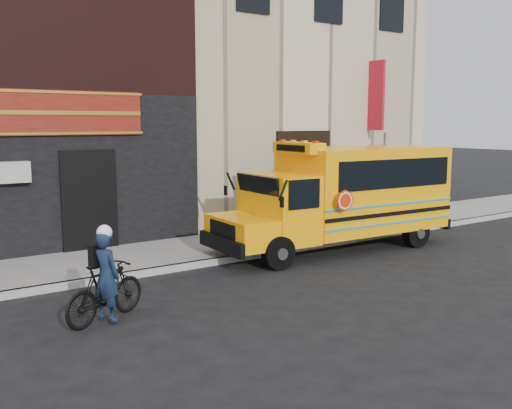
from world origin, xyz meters
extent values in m
plane|color=black|center=(0.00, 0.00, 0.00)|extent=(120.00, 120.00, 0.00)
cube|color=#9A9A94|center=(0.00, 2.60, 0.07)|extent=(40.00, 0.20, 0.15)
cube|color=slate|center=(0.00, 4.10, 0.07)|extent=(40.00, 3.00, 0.15)
cube|color=beige|center=(0.00, 10.50, 6.15)|extent=(20.00, 10.00, 12.00)
cube|color=black|center=(-5.00, 5.55, 2.15)|extent=(10.00, 0.30, 4.00)
cube|color=black|center=(-5.00, 5.55, 5.65)|extent=(10.00, 0.28, 3.00)
cube|color=#52140B|center=(-5.00, 5.38, 3.65)|extent=(6.50, 0.12, 1.10)
cube|color=black|center=(-3.20, 5.40, 1.40)|extent=(1.30, 0.10, 2.50)
cube|color=#AD1324|center=(7.00, 5.15, 4.35)|extent=(0.10, 0.70, 2.40)
cylinder|color=black|center=(-0.12, 1.35, 0.40)|extent=(0.81, 0.32, 0.80)
cylinder|color=black|center=(-0.03, 3.24, 0.40)|extent=(0.81, 0.32, 0.80)
cylinder|color=black|center=(4.47, 1.12, 0.40)|extent=(0.81, 0.32, 0.80)
cylinder|color=black|center=(4.56, 3.02, 0.40)|extent=(0.81, 0.32, 0.80)
cube|color=#FFA205|center=(-0.53, 2.32, 0.80)|extent=(1.10, 2.05, 0.70)
cube|color=black|center=(-1.08, 2.34, 0.55)|extent=(0.22, 2.05, 0.35)
cube|color=#FFA205|center=(0.57, 2.26, 1.30)|extent=(1.30, 2.16, 1.70)
cube|color=black|center=(0.00, 2.29, 1.70)|extent=(0.15, 1.80, 0.90)
cube|color=#FFA205|center=(3.42, 2.13, 1.62)|extent=(4.60, 2.41, 2.25)
cube|color=black|center=(5.69, 2.02, 0.55)|extent=(0.23, 2.20, 0.30)
cube|color=black|center=(3.46, 1.01, 2.10)|extent=(3.90, 0.23, 0.75)
cube|color=#FFA205|center=(1.17, 2.23, 2.78)|extent=(0.58, 1.62, 0.28)
cylinder|color=red|center=(1.56, 0.91, 1.55)|extent=(0.52, 0.06, 0.52)
cylinder|color=#464F49|center=(4.79, 2.67, 1.56)|extent=(0.07, 0.07, 3.12)
cube|color=#AD1324|center=(4.80, 2.59, 2.53)|extent=(0.03, 0.27, 0.39)
cube|color=white|center=(4.80, 2.59, 2.05)|extent=(0.03, 0.27, 0.34)
imported|color=black|center=(-4.68, 0.27, 0.52)|extent=(1.79, 1.13, 1.05)
imported|color=#111E34|center=(-4.70, 0.17, 0.77)|extent=(0.57, 0.67, 1.55)
camera|label=1|loc=(-7.98, -9.03, 3.41)|focal=40.00mm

